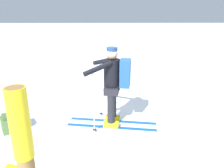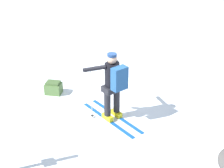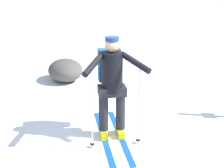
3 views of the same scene
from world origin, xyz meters
name	(u,v)px [view 3 (image 3 of 3)]	position (x,y,z in m)	size (l,w,h in m)	color
ground_plane	(113,139)	(0.00, 0.00, 0.00)	(80.00, 80.00, 0.00)	white
skier	(112,81)	(-0.14, 0.02, 0.93)	(1.88, 0.98, 1.62)	#144C9E
rock_boulder	(65,70)	(-3.16, -0.15, 0.27)	(0.98, 0.83, 0.54)	#474442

